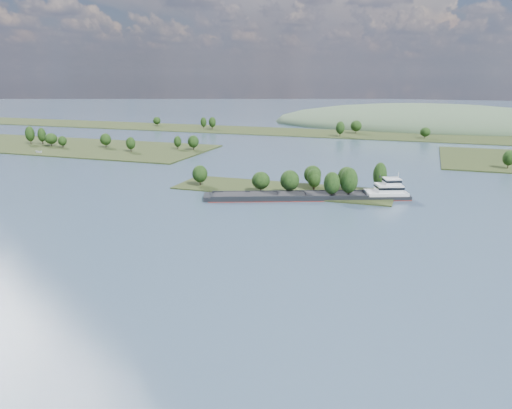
% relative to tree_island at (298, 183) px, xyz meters
% --- Properties ---
extents(ground, '(1800.00, 1800.00, 0.00)m').
position_rel_tree_island_xyz_m(ground, '(-7.73, -58.76, -3.97)').
color(ground, '#384861').
rests_on(ground, ground).
extents(tree_island, '(100.00, 30.00, 14.73)m').
position_rel_tree_island_xyz_m(tree_island, '(0.00, 0.00, 0.00)').
color(tree_island, '#243015').
rests_on(tree_island, ground).
extents(left_bank, '(300.00, 80.00, 14.89)m').
position_rel_tree_island_xyz_m(left_bank, '(-236.46, 81.43, -3.10)').
color(left_bank, '#243015').
rests_on(left_bank, ground).
extents(back_shoreline, '(900.00, 60.00, 15.39)m').
position_rel_tree_island_xyz_m(back_shoreline, '(3.80, 221.08, -3.24)').
color(back_shoreline, '#243015').
rests_on(back_shoreline, ground).
extents(hill_west, '(320.00, 160.00, 44.00)m').
position_rel_tree_island_xyz_m(hill_west, '(52.27, 321.24, -3.97)').
color(hill_west, '#3E553A').
rests_on(hill_west, ground).
extents(cargo_barge, '(85.89, 41.16, 11.90)m').
position_rel_tree_island_xyz_m(cargo_barge, '(12.62, -8.84, -2.47)').
color(cargo_barge, black).
rests_on(cargo_barge, ground).
extents(motorboat, '(5.33, 2.10, 2.04)m').
position_rel_tree_island_xyz_m(motorboat, '(-190.09, 49.88, -2.95)').
color(motorboat, white).
rests_on(motorboat, ground).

